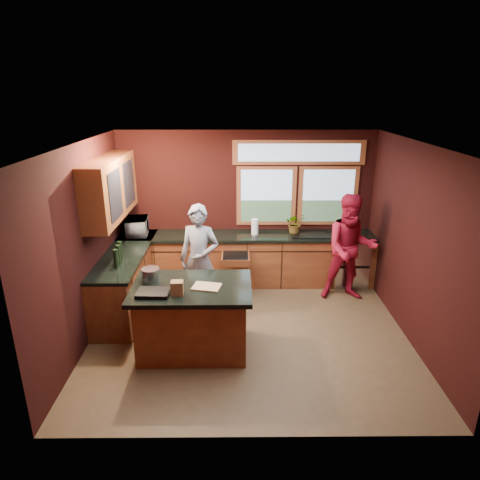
{
  "coord_description": "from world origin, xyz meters",
  "views": [
    {
      "loc": [
        -0.18,
        -5.44,
        3.36
      ],
      "look_at": [
        -0.13,
        0.4,
        1.29
      ],
      "focal_mm": 32.0,
      "sensor_mm": 36.0,
      "label": 1
    }
  ],
  "objects_px": {
    "island": "(193,317)",
    "person_red": "(350,248)",
    "stock_pot": "(151,275)",
    "cutting_board": "(207,287)",
    "person_grey": "(199,259)"
  },
  "relations": [
    {
      "from": "person_red",
      "to": "stock_pot",
      "type": "distance_m",
      "value": 3.29
    },
    {
      "from": "island",
      "to": "cutting_board",
      "type": "relative_size",
      "value": 4.43
    },
    {
      "from": "island",
      "to": "person_grey",
      "type": "xyz_separation_m",
      "value": [
        0.01,
        1.11,
        0.39
      ]
    },
    {
      "from": "cutting_board",
      "to": "stock_pot",
      "type": "xyz_separation_m",
      "value": [
        -0.75,
        0.2,
        0.08
      ]
    },
    {
      "from": "island",
      "to": "person_grey",
      "type": "relative_size",
      "value": 0.9
    },
    {
      "from": "person_red",
      "to": "cutting_board",
      "type": "distance_m",
      "value": 2.73
    },
    {
      "from": "cutting_board",
      "to": "stock_pot",
      "type": "relative_size",
      "value": 1.46
    },
    {
      "from": "island",
      "to": "person_red",
      "type": "distance_m",
      "value": 2.9
    },
    {
      "from": "person_grey",
      "to": "cutting_board",
      "type": "height_order",
      "value": "person_grey"
    },
    {
      "from": "island",
      "to": "person_red",
      "type": "relative_size",
      "value": 0.86
    },
    {
      "from": "island",
      "to": "stock_pot",
      "type": "relative_size",
      "value": 6.46
    },
    {
      "from": "person_red",
      "to": "stock_pot",
      "type": "xyz_separation_m",
      "value": [
        -3.0,
        -1.34,
        0.14
      ]
    },
    {
      "from": "stock_pot",
      "to": "person_grey",
      "type": "bearing_deg",
      "value": 59.76
    },
    {
      "from": "person_grey",
      "to": "stock_pot",
      "type": "bearing_deg",
      "value": -105.42
    },
    {
      "from": "island",
      "to": "person_red",
      "type": "height_order",
      "value": "person_red"
    }
  ]
}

